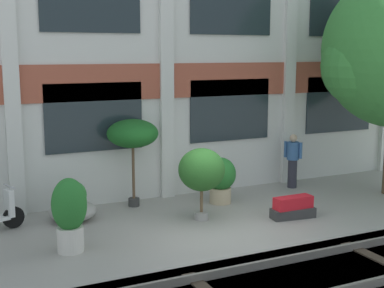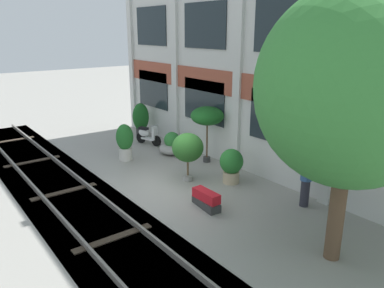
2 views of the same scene
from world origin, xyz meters
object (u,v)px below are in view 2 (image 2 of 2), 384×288
Objects in this scene: potted_plant_ribbed_drum at (125,141)px; potted_plant_terracotta_small at (188,148)px; potted_plant_wide_bowl at (172,145)px; scooter_near_curb at (147,135)px; resident_by_doorway at (306,180)px; potted_plant_square_trough at (206,200)px; potted_plant_glazed_jar at (141,118)px; broadleaf_tree at (352,93)px; potted_plant_low_pan at (207,117)px; potted_plant_fluted_column at (231,164)px.

potted_plant_terracotta_small is at bearing 12.50° from potted_plant_ribbed_drum.
scooter_near_curb is (-1.79, -0.13, 0.08)m from potted_plant_wide_bowl.
scooter_near_curb is (-4.51, 1.08, -0.73)m from potted_plant_terracotta_small.
scooter_near_curb is 8.20m from resident_by_doorway.
potted_plant_square_trough is 0.70× the size of resident_by_doorway.
resident_by_doorway reaches higher than potted_plant_wide_bowl.
potted_plant_glazed_jar is at bearing 141.78° from scooter_near_curb.
broadleaf_tree is at bearing -8.41° from potted_plant_glazed_jar.
resident_by_doorway reaches higher than potted_plant_ribbed_drum.
broadleaf_tree reaches higher than potted_plant_terracotta_small.
potted_plant_low_pan reaches higher than potted_plant_terracotta_small.
resident_by_doorway is at bearing 10.86° from potted_plant_fluted_column.
potted_plant_low_pan reaches higher than scooter_near_curb.
potted_plant_fluted_column is 4.61m from potted_plant_ribbed_drum.
potted_plant_ribbed_drum is 3.30m from potted_plant_terracotta_small.
potted_plant_square_trough is at bearing -1.21° from potted_plant_ribbed_drum.
scooter_near_curb reaches higher than potted_plant_square_trough.
potted_plant_terracotta_small reaches higher than potted_plant_wide_bowl.
potted_plant_wide_bowl is 0.67× the size of potted_plant_glazed_jar.
potted_plant_fluted_column is (-4.62, 1.18, -3.14)m from broadleaf_tree.
potted_plant_fluted_column is at bearing -25.94° from resident_by_doorway.
potted_plant_low_pan reaches higher than potted_plant_square_trough.
broadleaf_tree is at bearing -25.67° from scooter_near_curb.
resident_by_doorway is at bearing 18.14° from potted_plant_ribbed_drum.
potted_plant_fluted_column is at bearing -19.25° from scooter_near_curb.
potted_plant_wide_bowl is 6.41m from resident_by_doorway.
potted_plant_square_trough is 0.67× the size of potted_plant_glazed_jar.
broadleaf_tree is 5.71m from potted_plant_fluted_column.
potted_plant_fluted_column is at bearing 44.51° from potted_plant_terracotta_small.
broadleaf_tree is at bearing 10.43° from potted_plant_square_trough.
potted_plant_low_pan is 2.12m from potted_plant_terracotta_small.
potted_plant_low_pan is at bearing 164.55° from broadleaf_tree.
potted_plant_glazed_jar is 1.54m from scooter_near_curb.
potted_plant_square_trough is 4.27m from potted_plant_low_pan.
potted_plant_fluted_column is at bearing 116.51° from potted_plant_square_trough.
scooter_near_curb is (-5.57, 0.04, -0.22)m from potted_plant_fluted_column.
potted_plant_ribbed_drum is 2.25m from scooter_near_curb.
broadleaf_tree is 3.67× the size of potted_plant_glazed_jar.
potted_plant_terracotta_small reaches higher than potted_plant_square_trough.
potted_plant_ribbed_drum is (-0.49, -1.92, 0.44)m from potted_plant_wide_bowl.
potted_plant_terracotta_small is (2.72, -1.21, 0.81)m from potted_plant_wide_bowl.
potted_plant_terracotta_small reaches higher than potted_plant_ribbed_drum.
potted_plant_ribbed_drum reaches higher than potted_plant_fluted_column.
potted_plant_square_trough is 0.74× the size of potted_plant_ribbed_drum.
potted_plant_ribbed_drum is at bearing -157.66° from potted_plant_fluted_column.
potted_plant_ribbed_drum reaches higher than potted_plant_wide_bowl.
potted_plant_low_pan reaches higher than potted_plant_fluted_column.
potted_plant_wide_bowl is 2.03m from potted_plant_ribbed_drum.
potted_plant_ribbed_drum is (-2.15, -2.43, -1.03)m from potted_plant_low_pan.
resident_by_doorway reaches higher than potted_plant_square_trough.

